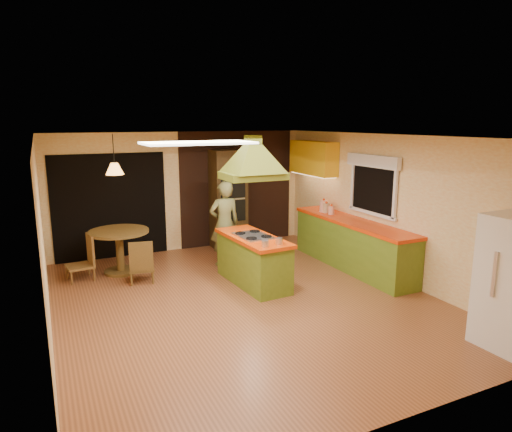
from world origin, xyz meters
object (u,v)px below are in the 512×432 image
wall_oven (228,199)px  dining_table (119,243)px  canister_large (324,206)px  kitchen_island (253,260)px  man (224,224)px

wall_oven → dining_table: 2.60m
canister_large → kitchen_island: bearing=-156.0°
wall_oven → dining_table: (-2.43, -0.77, -0.50)m
wall_oven → dining_table: size_ratio=1.99×
man → dining_table: (-1.89, 0.38, -0.25)m
man → canister_large: man is taller
man → dining_table: size_ratio=1.52×
kitchen_island → wall_oven: 2.46m
man → dining_table: bearing=-9.3°
canister_large → wall_oven: bearing=135.9°
kitchen_island → wall_oven: size_ratio=0.80×
man → canister_large: 2.06m
man → canister_large: size_ratio=6.99×
kitchen_island → dining_table: (-1.94, 1.56, 0.14)m
dining_table → canister_large: bearing=-9.8°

